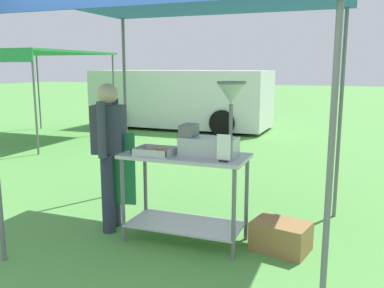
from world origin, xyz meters
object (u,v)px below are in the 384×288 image
at_px(stall_canopy, 188,2).
at_px(menu_sign, 224,150).
at_px(van_white, 181,98).
at_px(donut_fryer, 214,128).
at_px(neighbour_tent, 33,54).
at_px(donut_cart, 185,181).
at_px(donut_tray, 155,152).
at_px(supply_crate, 281,236).
at_px(vendor, 110,149).

bearing_deg(stall_canopy, menu_sign, -31.74).
distance_m(menu_sign, van_white, 8.62).
height_order(donut_fryer, neighbour_tent, neighbour_tent).
distance_m(donut_cart, donut_tray, 0.42).
distance_m(menu_sign, neighbour_tent, 7.79).
xyz_separation_m(donut_fryer, van_white, (-3.46, 7.60, -0.31)).
relative_size(donut_tray, donut_fryer, 0.53).
height_order(menu_sign, supply_crate, menu_sign).
height_order(donut_tray, vendor, vendor).
bearing_deg(supply_crate, donut_fryer, -172.93).
bearing_deg(vendor, donut_fryer, 0.56).
bearing_deg(donut_cart, van_white, 112.52).
distance_m(menu_sign, supply_crate, 1.06).
bearing_deg(supply_crate, neighbour_tent, 147.10).
distance_m(donut_tray, donut_fryer, 0.63).
relative_size(stall_canopy, donut_cart, 2.41).
relative_size(stall_canopy, donut_fryer, 4.18).
bearing_deg(donut_fryer, neighbour_tent, 143.77).
height_order(menu_sign, neighbour_tent, neighbour_tent).
bearing_deg(donut_fryer, vendor, -179.44).
bearing_deg(vendor, van_white, 106.69).
height_order(van_white, neighbour_tent, neighbour_tent).
height_order(donut_tray, neighbour_tent, neighbour_tent).
xyz_separation_m(donut_tray, vendor, (-0.61, 0.14, -0.04)).
relative_size(donut_cart, neighbour_tent, 0.39).
xyz_separation_m(stall_canopy, donut_tray, (-0.27, -0.22, -1.45)).
bearing_deg(neighbour_tent, stall_canopy, -37.23).
bearing_deg(donut_fryer, donut_tray, -164.49).
distance_m(donut_fryer, neighbour_tent, 7.51).
distance_m(vendor, neighbour_tent, 6.66).
bearing_deg(menu_sign, donut_tray, 174.79).
xyz_separation_m(donut_cart, donut_tray, (-0.27, -0.12, 0.30)).
bearing_deg(vendor, neighbour_tent, 137.59).
distance_m(donut_fryer, supply_crate, 1.24).
bearing_deg(menu_sign, supply_crate, 31.07).
height_order(stall_canopy, donut_tray, stall_canopy).
relative_size(menu_sign, supply_crate, 0.42).
bearing_deg(donut_fryer, supply_crate, 7.07).
distance_m(donut_tray, neighbour_tent, 7.20).
bearing_deg(donut_tray, donut_fryer, 15.51).
distance_m(donut_tray, vendor, 0.63).
bearing_deg(donut_cart, supply_crate, 7.16).
xyz_separation_m(van_white, neighbour_tent, (-2.56, -3.19, 1.22)).
bearing_deg(neighbour_tent, van_white, 51.27).
bearing_deg(menu_sign, donut_fryer, 126.26).
xyz_separation_m(vendor, neighbour_tent, (-4.84, 4.42, 1.19)).
height_order(donut_tray, supply_crate, donut_tray).
height_order(stall_canopy, donut_cart, stall_canopy).
bearing_deg(donut_cart, menu_sign, -22.01).
xyz_separation_m(donut_tray, menu_sign, (0.73, -0.07, 0.09)).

